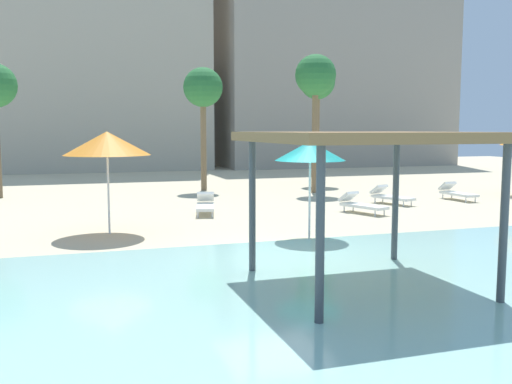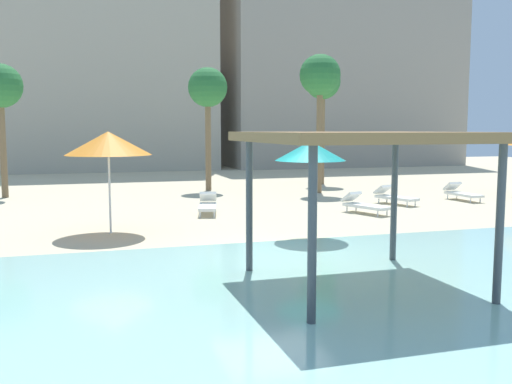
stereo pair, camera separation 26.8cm
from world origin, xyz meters
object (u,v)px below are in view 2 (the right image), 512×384
at_px(lounge_chair_4, 461,192).
at_px(shade_pavilion, 363,142).
at_px(lounge_chair_3, 393,196).
at_px(palm_tree_0, 0,89).
at_px(palm_tree_1, 320,78).
at_px(beach_umbrella_teal_0, 310,151).
at_px(palm_tree_2, 323,85).
at_px(beach_umbrella_orange_1, 108,143).
at_px(lounge_chair_1, 363,204).
at_px(lounge_chair_2, 208,204).
at_px(palm_tree_3, 208,90).

bearing_deg(lounge_chair_4, shade_pavilion, -46.16).
height_order(lounge_chair_3, palm_tree_0, palm_tree_0).
distance_m(lounge_chair_3, palm_tree_1, 6.93).
distance_m(lounge_chair_3, lounge_chair_4, 3.39).
relative_size(beach_umbrella_teal_0, palm_tree_2, 0.41).
distance_m(shade_pavilion, beach_umbrella_orange_1, 8.29).
distance_m(lounge_chair_1, lounge_chair_2, 5.52).
bearing_deg(lounge_chair_2, lounge_chair_4, 106.76).
distance_m(palm_tree_0, palm_tree_3, 9.17).
distance_m(palm_tree_0, palm_tree_1, 14.10).
bearing_deg(beach_umbrella_orange_1, lounge_chair_1, 9.37).
height_order(lounge_chair_2, palm_tree_0, palm_tree_0).
xyz_separation_m(lounge_chair_3, palm_tree_3, (-5.98, 7.23, 4.53)).
bearing_deg(shade_pavilion, beach_umbrella_teal_0, 79.06).
xyz_separation_m(lounge_chair_3, palm_tree_0, (-15.14, 6.92, 4.39)).
bearing_deg(lounge_chair_3, palm_tree_0, -133.24).
xyz_separation_m(beach_umbrella_teal_0, lounge_chair_3, (5.93, 5.68, -2.06)).
xyz_separation_m(shade_pavilion, lounge_chair_3, (6.85, 10.44, -2.41)).
bearing_deg(lounge_chair_2, palm_tree_1, 141.50).
relative_size(lounge_chair_4, palm_tree_3, 0.32).
xyz_separation_m(shade_pavilion, palm_tree_0, (-8.29, 17.35, 1.98)).
bearing_deg(beach_umbrella_orange_1, lounge_chair_4, 14.00).
xyz_separation_m(lounge_chair_2, lounge_chair_3, (7.63, 0.35, 0.00)).
height_order(palm_tree_2, palm_tree_3, palm_tree_2).
distance_m(lounge_chair_2, palm_tree_0, 11.33).
height_order(lounge_chair_2, palm_tree_3, palm_tree_3).
xyz_separation_m(lounge_chair_1, lounge_chair_2, (-5.31, 1.53, 0.00)).
xyz_separation_m(lounge_chair_4, palm_tree_3, (-9.35, 6.95, 4.53)).
relative_size(beach_umbrella_orange_1, palm_tree_2, 0.45).
distance_m(beach_umbrella_orange_1, palm_tree_2, 16.90).
distance_m(shade_pavilion, lounge_chair_2, 10.40).
bearing_deg(beach_umbrella_orange_1, lounge_chair_3, 16.67).
bearing_deg(lounge_chair_4, lounge_chair_3, -87.68).
distance_m(shade_pavilion, palm_tree_2, 20.55).
relative_size(lounge_chair_1, palm_tree_1, 0.31).
distance_m(lounge_chair_3, palm_tree_3, 10.42).
bearing_deg(lounge_chair_1, lounge_chair_3, 108.88).
relative_size(shade_pavilion, lounge_chair_4, 2.12).
relative_size(lounge_chair_2, lounge_chair_3, 1.00).
distance_m(beach_umbrella_orange_1, lounge_chair_1, 9.18).
relative_size(shade_pavilion, beach_umbrella_orange_1, 1.40).
distance_m(lounge_chair_4, palm_tree_0, 20.15).
bearing_deg(lounge_chair_3, beach_umbrella_teal_0, -64.94).
bearing_deg(shade_pavilion, palm_tree_0, 115.53).
distance_m(shade_pavilion, lounge_chair_4, 15.01).
relative_size(beach_umbrella_teal_0, lounge_chair_3, 1.34).
distance_m(beach_umbrella_teal_0, lounge_chair_3, 8.47).
bearing_deg(shade_pavilion, beach_umbrella_orange_1, 120.92).
bearing_deg(palm_tree_1, lounge_chair_3, -75.08).
height_order(beach_umbrella_orange_1, lounge_chair_2, beach_umbrella_orange_1).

